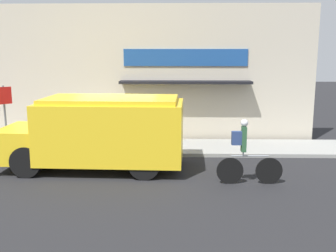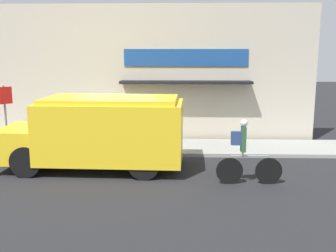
# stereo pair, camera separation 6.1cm
# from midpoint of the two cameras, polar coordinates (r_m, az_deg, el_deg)

# --- Properties ---
(ground_plane) EXTENTS (70.00, 70.00, 0.00)m
(ground_plane) POSITION_cam_midpoint_polar(r_m,az_deg,el_deg) (13.36, -7.28, -4.45)
(ground_plane) COLOR #232326
(sidewalk) EXTENTS (28.00, 2.28, 0.12)m
(sidewalk) POSITION_cam_midpoint_polar(r_m,az_deg,el_deg) (14.43, -6.61, -3.04)
(sidewalk) COLOR #999993
(sidewalk) RESTS_ON ground_plane
(storefront) EXTENTS (14.51, 0.88, 5.27)m
(storefront) POSITION_cam_midpoint_polar(r_m,az_deg,el_deg) (15.43, -5.79, 7.52)
(storefront) COLOR beige
(storefront) RESTS_ON ground_plane
(school_bus) EXTENTS (5.45, 2.72, 2.17)m
(school_bus) POSITION_cam_midpoint_polar(r_m,az_deg,el_deg) (11.82, -9.92, -0.82)
(school_bus) COLOR yellow
(school_bus) RESTS_ON ground_plane
(cyclist) EXTENTS (1.76, 0.20, 1.75)m
(cyclist) POSITION_cam_midpoint_polar(r_m,az_deg,el_deg) (10.58, 11.05, -4.07)
(cyclist) COLOR black
(cyclist) RESTS_ON ground_plane
(stop_sign_post) EXTENTS (0.45, 0.45, 2.20)m
(stop_sign_post) POSITION_cam_midpoint_polar(r_m,az_deg,el_deg) (14.94, -22.80, 2.66)
(stop_sign_post) COLOR slate
(stop_sign_post) RESTS_ON sidewalk
(trash_bin) EXTENTS (0.45, 0.45, 0.99)m
(trash_bin) POSITION_cam_midpoint_polar(r_m,az_deg,el_deg) (14.56, -6.42, -0.67)
(trash_bin) COLOR #2D5138
(trash_bin) RESTS_ON sidewalk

